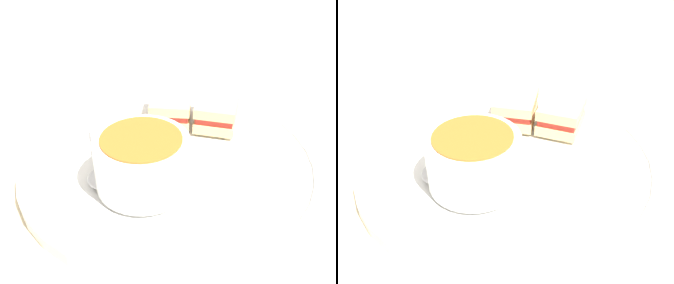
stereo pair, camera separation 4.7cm
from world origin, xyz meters
The scene contains 6 objects.
ground_plane centered at (0.00, 0.00, 0.00)m, with size 2.40×2.40×0.00m, color beige.
plate centered at (0.00, 0.00, 0.01)m, with size 0.36×0.36×0.02m.
soup_bowl centered at (-0.01, -0.06, 0.05)m, with size 0.10×0.10×0.06m.
spoon centered at (-0.06, -0.07, 0.03)m, with size 0.08×0.11×0.01m.
sandwich_half_near centered at (0.04, 0.09, 0.04)m, with size 0.06×0.07×0.04m.
sandwich_half_far centered at (-0.02, 0.08, 0.04)m, with size 0.07×0.08×0.04m.
Camera 2 is at (0.17, -0.35, 0.30)m, focal length 42.00 mm.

